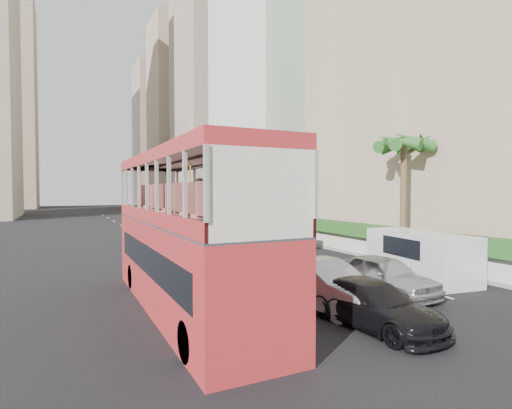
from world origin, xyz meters
TOP-DOWN VIEW (x-y plane):
  - ground_plane at (0.00, 0.00)m, footprint 200.00×200.00m
  - double_decker_bus at (-6.00, 0.00)m, footprint 2.50×11.00m
  - car_silver_lane_a at (-2.01, -1.97)m, footprint 2.33×4.95m
  - car_silver_lane_b at (1.03, -1.53)m, footprint 1.95×4.37m
  - car_black at (-1.77, -4.02)m, footprint 2.13×4.52m
  - van_asset at (1.28, 19.03)m, footprint 2.97×4.89m
  - minibus_near at (1.13, 9.98)m, footprint 2.54×6.70m
  - minibus_far at (3.88, 15.15)m, footprint 2.76×5.88m
  - panel_van_near at (4.44, -0.15)m, footprint 2.72×5.29m
  - panel_van_far at (4.06, 18.69)m, footprint 2.84×5.46m
  - sidewalk at (9.00, 25.00)m, footprint 6.00×120.00m
  - kerb_wall at (6.20, 14.00)m, footprint 0.30×44.00m
  - hedge at (6.20, 14.00)m, footprint 1.10×44.00m
  - palm_tree at (7.80, 4.00)m, footprint 0.36×0.36m
  - shell_station at (10.00, 23.00)m, footprint 6.50×8.00m
  - tower_stripe at (18.00, 34.00)m, footprint 16.00×18.00m
  - tower_mid at (18.00, 58.00)m, footprint 16.00×16.00m
  - tower_far_a at (17.00, 82.00)m, footprint 14.00×14.00m
  - tower_far_b at (17.00, 104.00)m, footprint 14.00×14.00m

SIDE VIEW (x-z plane):
  - ground_plane at x=0.00m, z-range 0.00..0.00m
  - car_silver_lane_a at x=-2.01m, z-range -0.78..0.78m
  - car_silver_lane_b at x=1.03m, z-range -0.73..0.73m
  - car_black at x=-1.77m, z-range -0.64..0.64m
  - van_asset at x=1.28m, z-range -0.63..0.63m
  - sidewalk at x=9.00m, z-range 0.00..0.18m
  - kerb_wall at x=6.20m, z-range 0.18..1.18m
  - panel_van_near at x=4.44m, z-range 0.00..2.02m
  - panel_van_far at x=4.06m, z-range 0.00..2.08m
  - minibus_far at x=3.88m, z-range 0.00..2.51m
  - minibus_near at x=1.13m, z-range 0.00..2.92m
  - hedge at x=6.20m, z-range 1.18..1.88m
  - double_decker_bus at x=-6.00m, z-range 0.00..5.06m
  - shell_station at x=10.00m, z-range 0.00..5.50m
  - palm_tree at x=7.80m, z-range 0.18..6.58m
  - tower_far_b at x=17.00m, z-range 0.00..40.00m
  - tower_far_a at x=17.00m, z-range 0.00..44.00m
  - tower_mid at x=18.00m, z-range 0.00..50.00m
  - tower_stripe at x=18.00m, z-range 0.00..58.00m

